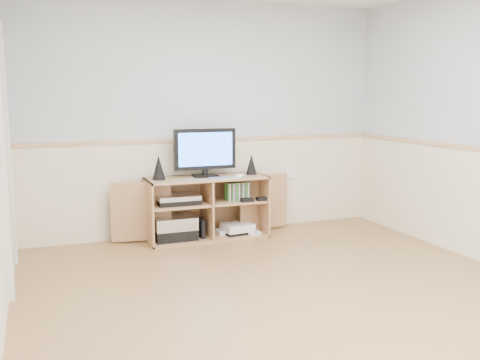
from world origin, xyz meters
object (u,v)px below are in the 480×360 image
at_px(game_consoles, 236,229).
at_px(monitor, 205,151).
at_px(keyboard, 225,178).
at_px(media_cabinet, 205,206).

bearing_deg(game_consoles, monitor, 169.40).
bearing_deg(monitor, keyboard, -50.49).
height_order(media_cabinet, monitor, monitor).
bearing_deg(keyboard, monitor, 129.67).
xyz_separation_m(monitor, keyboard, (0.15, -0.19, -0.27)).
distance_m(media_cabinet, monitor, 0.59).
height_order(media_cabinet, keyboard, keyboard).
distance_m(monitor, keyboard, 0.36).
xyz_separation_m(monitor, game_consoles, (0.32, -0.06, -0.85)).
bearing_deg(game_consoles, media_cabinet, 168.09).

